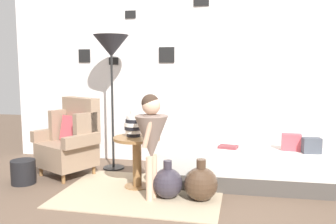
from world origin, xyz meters
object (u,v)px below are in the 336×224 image
Objects in this scene: daybed at (240,166)px; demijohn_far at (201,184)px; armchair at (71,140)px; demijohn_near at (168,183)px; book_on_daybed at (228,147)px; floor_lamp at (111,51)px; person_child at (151,133)px; magazine_basket at (23,172)px; side_table at (137,152)px; vase_striped at (133,125)px.

demijohn_far is (-0.39, -0.64, -0.02)m from daybed.
armchair is 0.51× the size of daybed.
book_on_daybed is at bearing 50.03° from demijohn_near.
person_child is (0.79, -0.98, -0.88)m from floor_lamp.
armchair is 1.51m from demijohn_near.
person_child reaches higher than magazine_basket.
demijohn_far is 1.53× the size of magazine_basket.
side_table is 2.64× the size of book_on_daybed.
side_table is (0.96, -0.31, -0.03)m from armchair.
daybed is 0.75m from demijohn_far.
armchair is 2.12m from daybed.
book_on_daybed is (0.74, 0.78, -0.28)m from person_child.
floor_lamp is 4.12× the size of demijohn_far.
demijohn_far is at bearing -2.42° from magazine_basket.
vase_striped is at bearing 130.13° from person_child.
armchair is at bearing -177.76° from daybed.
armchair is at bearing 162.13° from side_table.
daybed is 2.18m from floor_lamp.
magazine_basket is (-1.30, -0.18, -0.57)m from vase_striped.
armchair is 1.26m from floor_lamp.
vase_striped is at bearing -157.80° from book_on_daybed.
vase_striped is 0.74× the size of demijohn_near.
armchair is at bearing -141.62° from floor_lamp.
floor_lamp is (-0.53, 0.65, 1.16)m from side_table.
magazine_basket is at bearing 177.58° from demijohn_far.
floor_lamp reaches higher than book_on_daybed.
floor_lamp reaches higher than vase_striped.
armchair is 1.82m from demijohn_far.
book_on_daybed reaches higher than daybed.
demijohn_near is at bearing -179.15° from demijohn_far.
vase_striped is at bearing 148.66° from demijohn_near.
side_table is at bearing 127.71° from person_child.
vase_striped is (-1.19, -0.37, 0.51)m from daybed.
armchair is 1.96m from book_on_daybed.
book_on_daybed is (1.96, 0.14, -0.02)m from armchair.
magazine_basket is at bearing -167.57° from daybed.
book_on_daybed is at bearing 24.50° from side_table.
side_table is at bearing 148.62° from demijohn_near.
side_table reaches higher than demijohn_near.
floor_lamp is 1.92m from demijohn_near.
floor_lamp reaches higher than armchair.
magazine_basket is at bearing -135.07° from floor_lamp.
person_child reaches higher than demijohn_near.
person_child is 4.95× the size of book_on_daybed.
person_child is at bearing -140.65° from daybed.
book_on_daybed is 0.55× the size of demijohn_near.
armchair reaches higher than daybed.
vase_striped is at bearing 8.01° from magazine_basket.
floor_lamp reaches higher than daybed.
floor_lamp is 2.10m from demijohn_far.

